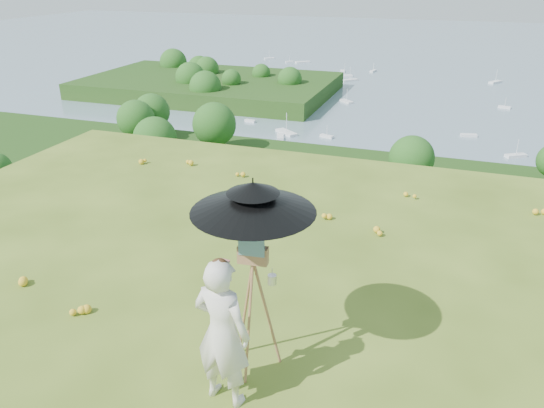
% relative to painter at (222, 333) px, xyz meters
% --- Properties ---
extents(ground, '(14.00, 14.00, 0.00)m').
position_rel_painter_xyz_m(ground, '(-1.05, 1.51, -0.88)').
color(ground, '#4F641C').
rests_on(ground, ground).
extents(forest_slope, '(140.00, 56.00, 22.00)m').
position_rel_painter_xyz_m(forest_slope, '(-1.05, 36.51, -29.88)').
color(forest_slope, '#193E10').
rests_on(forest_slope, bay_water).
extents(shoreline_tier, '(170.00, 28.00, 8.00)m').
position_rel_painter_xyz_m(shoreline_tier, '(-1.05, 76.51, -36.88)').
color(shoreline_tier, '#746B5D').
rests_on(shoreline_tier, bay_water).
extents(bay_water, '(700.00, 700.00, 0.00)m').
position_rel_painter_xyz_m(bay_water, '(-1.05, 241.51, -34.88)').
color(bay_water, slate).
rests_on(bay_water, ground).
extents(peninsula, '(90.00, 60.00, 12.00)m').
position_rel_painter_xyz_m(peninsula, '(-76.05, 156.51, -29.88)').
color(peninsula, '#193E10').
rests_on(peninsula, bay_water).
extents(slope_trees, '(110.00, 50.00, 6.00)m').
position_rel_painter_xyz_m(slope_trees, '(-1.05, 36.51, -15.88)').
color(slope_trees, '#255419').
rests_on(slope_trees, forest_slope).
extents(harbor_town, '(110.00, 22.00, 5.00)m').
position_rel_painter_xyz_m(harbor_town, '(-1.05, 76.51, -30.38)').
color(harbor_town, silver).
rests_on(harbor_town, shoreline_tier).
extents(moored_boats, '(140.00, 140.00, 0.70)m').
position_rel_painter_xyz_m(moored_boats, '(-13.55, 162.51, -34.53)').
color(moored_boats, white).
rests_on(moored_boats, bay_water).
extents(wildflowers, '(10.00, 10.50, 0.12)m').
position_rel_painter_xyz_m(wildflowers, '(-1.05, 1.76, -0.82)').
color(wildflowers, gold).
rests_on(wildflowers, ground).
extents(painter, '(0.70, 0.51, 1.77)m').
position_rel_painter_xyz_m(painter, '(0.00, 0.00, 0.00)').
color(painter, white).
rests_on(painter, ground).
extents(field_easel, '(0.74, 0.74, 1.76)m').
position_rel_painter_xyz_m(field_easel, '(0.13, 0.60, -0.00)').
color(field_easel, '#996A40').
rests_on(field_easel, ground).
extents(sun_umbrella, '(1.40, 1.40, 0.96)m').
position_rel_painter_xyz_m(sun_umbrella, '(0.13, 0.63, 1.04)').
color(sun_umbrella, black).
rests_on(sun_umbrella, field_easel).
extents(painter_cap, '(0.22, 0.25, 0.10)m').
position_rel_painter_xyz_m(painter_cap, '(0.00, 0.00, 0.83)').
color(painter_cap, '#D17672').
rests_on(painter_cap, painter).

